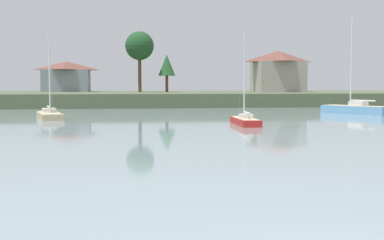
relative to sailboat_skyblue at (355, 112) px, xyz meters
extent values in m
cube|color=#4C563D|center=(-24.04, 41.93, 0.83)|extent=(229.38, 48.03, 2.19)
cube|color=#669ECC|center=(-0.01, 0.01, -0.12)|extent=(6.37, 8.41, 1.68)
cube|color=#CCB78E|center=(-0.01, 0.01, 0.74)|extent=(5.87, 7.83, 0.04)
cube|color=silver|center=(0.21, -0.35, 1.01)|extent=(2.24, 2.36, 0.51)
cylinder|color=silver|center=(-0.36, 0.59, 6.18)|extent=(0.17, 0.17, 10.83)
cylinder|color=silver|center=(0.52, -0.85, 1.37)|extent=(1.87, 2.95, 0.13)
cylinder|color=silver|center=(0.52, -0.85, 1.42)|extent=(1.70, 2.66, 0.14)
cylinder|color=#999999|center=(-1.23, 2.03, 6.15)|extent=(1.78, 2.90, 10.79)
cube|color=#B2231E|center=(-17.49, -14.11, -0.18)|extent=(1.84, 6.16, 0.95)
cube|color=#CCB78E|center=(-17.49, -14.11, 0.31)|extent=(1.63, 5.79, 0.04)
cube|color=silver|center=(-17.50, -14.42, 0.52)|extent=(1.08, 1.38, 0.37)
cylinder|color=silver|center=(-17.47, -13.62, 4.16)|extent=(0.12, 0.12, 7.65)
cylinder|color=silver|center=(-17.52, -14.84, 0.80)|extent=(0.19, 2.44, 0.10)
cylinder|color=silver|center=(-17.52, -14.84, 0.85)|extent=(0.22, 2.20, 0.14)
cylinder|color=#999999|center=(-17.43, -12.40, 4.13)|extent=(0.11, 2.46, 7.60)
cube|color=tan|center=(-35.90, -3.35, -0.18)|extent=(3.76, 7.53, 1.04)
cube|color=#CCB78E|center=(-35.90, -3.35, 0.36)|extent=(3.41, 7.05, 0.04)
cube|color=silver|center=(-35.99, -3.00, 0.60)|extent=(1.68, 1.87, 0.43)
cylinder|color=silver|center=(-35.76, -3.91, 4.69)|extent=(0.14, 0.14, 8.62)
cylinder|color=silver|center=(-36.11, -2.51, 0.92)|extent=(0.80, 2.84, 0.12)
cylinder|color=silver|center=(-36.11, -2.51, 0.97)|extent=(0.76, 2.57, 0.14)
cylinder|color=#999999|center=(-35.42, -5.32, 4.67)|extent=(0.71, 2.83, 8.58)
cylinder|color=brown|center=(-19.41, 40.00, 4.55)|extent=(0.56, 0.56, 5.26)
cone|color=#235128|center=(-19.41, 40.00, 7.20)|extent=(3.35, 3.35, 4.09)
cylinder|color=brown|center=(-24.74, 39.24, 5.77)|extent=(0.65, 0.65, 7.69)
sphere|color=#1E4723|center=(-24.74, 39.24, 10.86)|extent=(5.52, 5.52, 5.52)
cube|color=#9E998E|center=(2.75, 38.55, 4.92)|extent=(9.24, 8.23, 6.00)
pyramid|color=brown|center=(2.75, 38.55, 9.01)|extent=(9.98, 8.89, 2.18)
cube|color=gray|center=(-39.63, 49.70, 4.19)|extent=(9.30, 9.45, 4.54)
pyramid|color=brown|center=(-39.63, 49.70, 7.35)|extent=(10.04, 10.21, 1.77)
camera|label=1|loc=(-28.49, -56.73, 3.23)|focal=46.07mm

